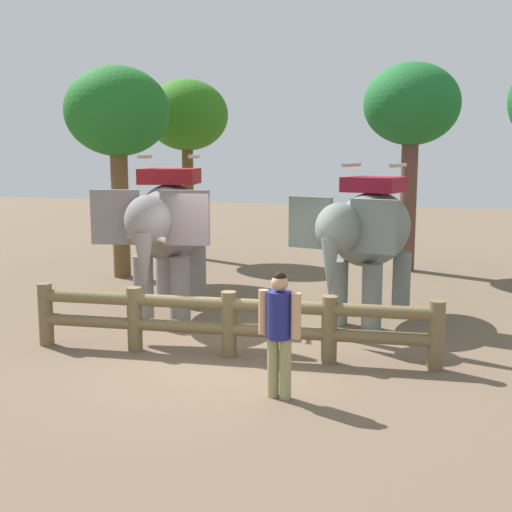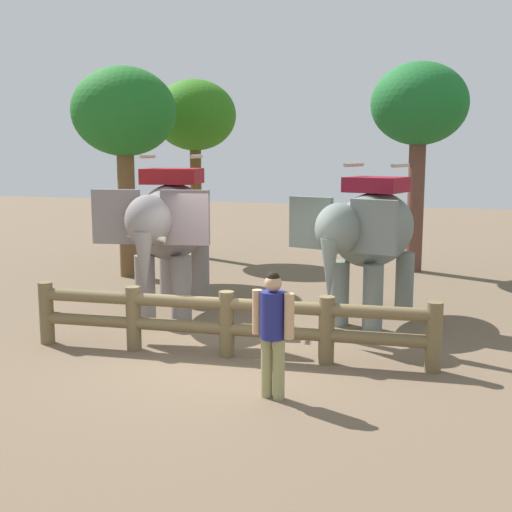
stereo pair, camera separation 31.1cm
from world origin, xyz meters
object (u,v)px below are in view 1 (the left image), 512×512
tree_far_right (187,118)px  tree_far_left (117,115)px  elephant_center (368,233)px  log_fence (229,319)px  tourist_woman_in_black (279,326)px  tree_back_center (412,109)px  elephant_near_left (168,226)px

tree_far_right → tree_far_left: bearing=-96.6°
elephant_center → tree_far_right: 8.96m
log_fence → tree_far_right: bearing=117.2°
tourist_woman_in_black → tree_far_right: tree_far_right is taller
tree_back_center → tree_far_right: 6.53m
log_fence → elephant_near_left: bearing=133.3°
log_fence → elephant_center: size_ratio=1.82×
log_fence → elephant_near_left: elephant_near_left is taller
log_fence → tourist_woman_in_black: bearing=-49.5°
tree_far_left → tourist_woman_in_black: bearing=-48.2°
tourist_woman_in_black → elephant_center: bearing=83.5°
log_fence → elephant_center: (1.73, 2.96, 1.08)m
tree_far_left → tree_far_right: size_ratio=1.00×
elephant_center → tree_back_center: (0.26, 5.69, 2.64)m
elephant_near_left → tree_back_center: tree_back_center is taller
log_fence → elephant_near_left: 3.21m
tree_far_right → tree_back_center: bearing=-1.8°
elephant_center → elephant_near_left: bearing=-168.4°
log_fence → tree_far_right: size_ratio=1.22×
elephant_center → tree_far_left: bearing=159.5°
log_fence → tree_far_right: (-4.54, 8.85, 3.60)m
elephant_center → tourist_woman_in_black: size_ratio=2.11×
tourist_woman_in_black → tree_far_right: size_ratio=0.32×
tree_back_center → tree_far_right: (-6.53, 0.20, -0.12)m
tree_far_left → tree_back_center: (6.92, 3.20, 0.22)m
elephant_center → tourist_woman_in_black: elephant_center is taller
log_fence → tourist_woman_in_black: 1.92m
elephant_center → tree_back_center: tree_back_center is taller
elephant_center → tourist_woman_in_black: bearing=-96.5°
tree_far_left → tree_far_right: 3.42m
tree_far_left → log_fence: bearing=-47.8°
log_fence → tourist_woman_in_black: tourist_woman_in_black is taller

